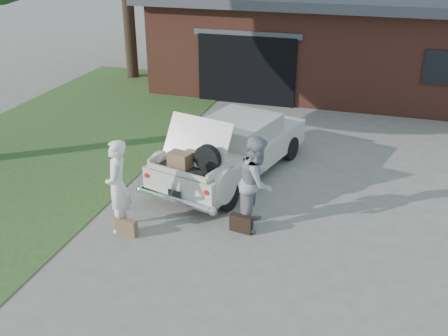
# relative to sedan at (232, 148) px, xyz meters

# --- Properties ---
(ground) EXTENTS (90.00, 90.00, 0.00)m
(ground) POSITION_rel_sedan_xyz_m (0.41, -2.58, -0.67)
(ground) COLOR gray
(ground) RESTS_ON ground
(grass_strip) EXTENTS (6.00, 16.00, 0.02)m
(grass_strip) POSITION_rel_sedan_xyz_m (-5.09, 0.42, -0.66)
(grass_strip) COLOR #2D4C1E
(grass_strip) RESTS_ON ground
(house) EXTENTS (12.80, 7.80, 3.30)m
(house) POSITION_rel_sedan_xyz_m (1.40, 8.90, 1.00)
(house) COLOR brown
(house) RESTS_ON ground
(sedan) EXTENTS (2.83, 4.84, 1.77)m
(sedan) POSITION_rel_sedan_xyz_m (0.00, 0.00, 0.00)
(sedan) COLOR beige
(sedan) RESTS_ON ground
(woman_left) EXTENTS (0.63, 0.77, 1.82)m
(woman_left) POSITION_rel_sedan_xyz_m (-1.37, -2.93, 0.24)
(woman_left) COLOR white
(woman_left) RESTS_ON ground
(woman_right) EXTENTS (0.72, 0.91, 1.83)m
(woman_right) POSITION_rel_sedan_xyz_m (1.07, -2.01, 0.25)
(woman_right) COLOR gray
(woman_right) RESTS_ON ground
(suitcase_left) EXTENTS (0.44, 0.19, 0.33)m
(suitcase_left) POSITION_rel_sedan_xyz_m (-1.16, -3.12, -0.50)
(suitcase_left) COLOR brown
(suitcase_left) RESTS_ON ground
(suitcase_right) EXTENTS (0.46, 0.21, 0.34)m
(suitcase_right) POSITION_rel_sedan_xyz_m (0.88, -2.37, -0.50)
(suitcase_right) COLOR black
(suitcase_right) RESTS_ON ground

